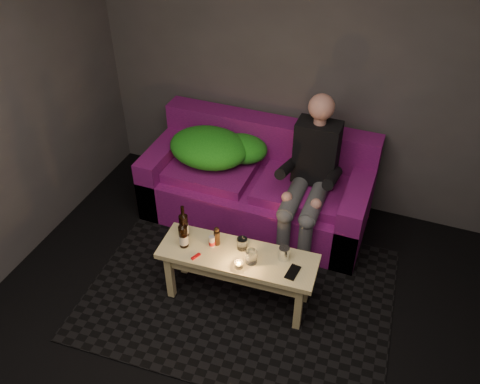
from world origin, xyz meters
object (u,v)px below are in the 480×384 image
object	(u,v)px
beer_bottle_b	(183,235)
steel_cup	(284,253)
person	(310,174)
coffee_table	(238,263)
beer_bottle_a	(184,225)
sofa	(258,187)

from	to	relation	value
beer_bottle_b	steel_cup	world-z (taller)	beer_bottle_b
person	beer_bottle_b	xyz separation A→B (m)	(-0.67, -0.89, -0.10)
person	beer_bottle_b	size ratio (longest dim) A/B	4.82
person	coffee_table	xyz separation A→B (m)	(-0.29, -0.84, -0.28)
beer_bottle_a	beer_bottle_b	distance (m)	0.11
beer_bottle_a	beer_bottle_b	bearing A→B (deg)	-65.80
sofa	beer_bottle_a	size ratio (longest dim) A/B	7.08
person	steel_cup	bearing A→B (deg)	-87.87
person	beer_bottle_b	world-z (taller)	person
steel_cup	sofa	bearing A→B (deg)	118.78
sofa	steel_cup	xyz separation A→B (m)	(0.50, -0.92, 0.21)
sofa	person	distance (m)	0.62
beer_bottle_a	steel_cup	world-z (taller)	beer_bottle_a
sofa	steel_cup	bearing A→B (deg)	-61.22
person	coffee_table	world-z (taller)	person
beer_bottle_b	steel_cup	bearing A→B (deg)	10.52
beer_bottle_a	steel_cup	size ratio (longest dim) A/B	2.64
sofa	person	xyz separation A→B (m)	(0.48, -0.16, 0.36)
person	sofa	bearing A→B (deg)	161.93
coffee_table	beer_bottle_b	xyz separation A→B (m)	(-0.39, -0.05, 0.18)
coffee_table	beer_bottle_b	size ratio (longest dim) A/B	4.34
beer_bottle_b	steel_cup	distance (m)	0.72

